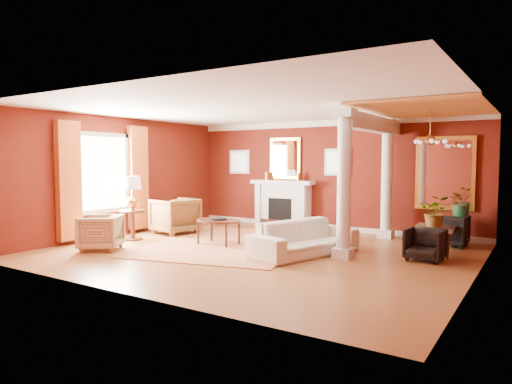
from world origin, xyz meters
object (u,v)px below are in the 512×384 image
Objects in this scene: coffee_table at (218,222)px; armchair_stripe at (101,231)px; side_table at (132,197)px; armchair_leopard at (175,214)px; sofa at (305,232)px; dining_table at (435,233)px.

armchair_stripe is at bearing -133.54° from coffee_table.
coffee_table is 0.74× the size of side_table.
armchair_leopard reaches higher than armchair_stripe.
sofa is 3.95m from armchair_leopard.
armchair_leopard is 2.38m from armchair_stripe.
coffee_table is 2.19m from side_table.
armchair_stripe is at bearing 15.10° from armchair_leopard.
sofa is 2.09m from coffee_table.
side_table reaches higher than armchair_stripe.
sofa reaches higher than dining_table.
sofa is 2.69m from dining_table.
sofa is at bearing 93.69° from armchair_leopard.
armchair_leopard is 0.67× the size of side_table.
coffee_table is (-2.09, -0.02, 0.06)m from sofa.
armchair_stripe is at bearing 133.42° from sofa.
side_table reaches higher than coffee_table.
armchair_leopard is at bearing 161.97° from coffee_table.
armchair_stripe is at bearing 115.37° from dining_table.
dining_table is (5.86, 3.51, -0.01)m from armchair_stripe.
armchair_leopard reaches higher than dining_table.
dining_table is (4.17, 1.73, -0.12)m from coffee_table.
sofa is 2.85× the size of armchair_stripe.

